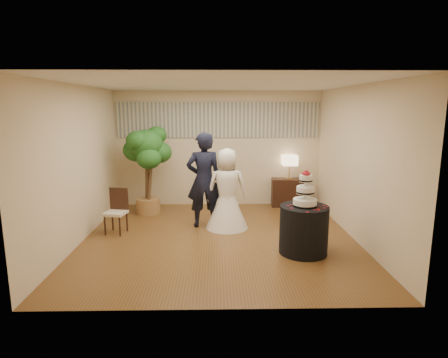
{
  "coord_description": "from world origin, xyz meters",
  "views": [
    {
      "loc": [
        -0.05,
        -6.65,
        2.41
      ],
      "look_at": [
        0.1,
        0.4,
        1.05
      ],
      "focal_mm": 30.0,
      "sensor_mm": 36.0,
      "label": 1
    }
  ],
  "objects_px": {
    "cake_table": "(304,230)",
    "groom": "(204,180)",
    "bride": "(227,189)",
    "ficus_tree": "(147,170)",
    "table_lamp": "(289,167)",
    "side_chair": "(115,212)",
    "console": "(289,192)",
    "wedding_cake": "(305,188)"
  },
  "relations": [
    {
      "from": "wedding_cake",
      "to": "ficus_tree",
      "type": "height_order",
      "value": "ficus_tree"
    },
    {
      "from": "cake_table",
      "to": "groom",
      "type": "bearing_deg",
      "value": 139.15
    },
    {
      "from": "groom",
      "to": "bride",
      "type": "distance_m",
      "value": 0.5
    },
    {
      "from": "wedding_cake",
      "to": "bride",
      "type": "bearing_deg",
      "value": 132.37
    },
    {
      "from": "bride",
      "to": "console",
      "type": "height_order",
      "value": "bride"
    },
    {
      "from": "console",
      "to": "side_chair",
      "type": "xyz_separation_m",
      "value": [
        -3.72,
        -1.95,
        0.09
      ]
    },
    {
      "from": "bride",
      "to": "wedding_cake",
      "type": "height_order",
      "value": "bride"
    },
    {
      "from": "groom",
      "to": "side_chair",
      "type": "height_order",
      "value": "groom"
    },
    {
      "from": "table_lamp",
      "to": "side_chair",
      "type": "relative_size",
      "value": 0.67
    },
    {
      "from": "bride",
      "to": "table_lamp",
      "type": "relative_size",
      "value": 2.8
    },
    {
      "from": "wedding_cake",
      "to": "console",
      "type": "relative_size",
      "value": 0.74
    },
    {
      "from": "wedding_cake",
      "to": "side_chair",
      "type": "height_order",
      "value": "wedding_cake"
    },
    {
      "from": "bride",
      "to": "ficus_tree",
      "type": "xyz_separation_m",
      "value": [
        -1.78,
        1.08,
        0.2
      ]
    },
    {
      "from": "table_lamp",
      "to": "console",
      "type": "bearing_deg",
      "value": 0.0
    },
    {
      "from": "ficus_tree",
      "to": "side_chair",
      "type": "height_order",
      "value": "ficus_tree"
    },
    {
      "from": "wedding_cake",
      "to": "table_lamp",
      "type": "bearing_deg",
      "value": 83.88
    },
    {
      "from": "console",
      "to": "bride",
      "type": "bearing_deg",
      "value": -130.54
    },
    {
      "from": "wedding_cake",
      "to": "side_chair",
      "type": "xyz_separation_m",
      "value": [
        -3.4,
        1.06,
        -0.68
      ]
    },
    {
      "from": "table_lamp",
      "to": "side_chair",
      "type": "distance_m",
      "value": 4.23
    },
    {
      "from": "groom",
      "to": "bride",
      "type": "bearing_deg",
      "value": 159.18
    },
    {
      "from": "groom",
      "to": "bride",
      "type": "height_order",
      "value": "groom"
    },
    {
      "from": "side_chair",
      "to": "bride",
      "type": "bearing_deg",
      "value": 20.21
    },
    {
      "from": "groom",
      "to": "ficus_tree",
      "type": "height_order",
      "value": "ficus_tree"
    },
    {
      "from": "bride",
      "to": "ficus_tree",
      "type": "distance_m",
      "value": 2.09
    },
    {
      "from": "wedding_cake",
      "to": "table_lamp",
      "type": "height_order",
      "value": "wedding_cake"
    },
    {
      "from": "bride",
      "to": "cake_table",
      "type": "bearing_deg",
      "value": 129.82
    },
    {
      "from": "cake_table",
      "to": "ficus_tree",
      "type": "height_order",
      "value": "ficus_tree"
    },
    {
      "from": "wedding_cake",
      "to": "cake_table",
      "type": "bearing_deg",
      "value": 0.0
    },
    {
      "from": "bride",
      "to": "cake_table",
      "type": "relative_size",
      "value": 2.01
    },
    {
      "from": "console",
      "to": "table_lamp",
      "type": "bearing_deg",
      "value": 0.0
    },
    {
      "from": "wedding_cake",
      "to": "console",
      "type": "distance_m",
      "value": 3.12
    },
    {
      "from": "console",
      "to": "ficus_tree",
      "type": "relative_size",
      "value": 0.41
    },
    {
      "from": "table_lamp",
      "to": "groom",
      "type": "bearing_deg",
      "value": -142.77
    },
    {
      "from": "table_lamp",
      "to": "wedding_cake",
      "type": "bearing_deg",
      "value": -96.12
    },
    {
      "from": "bride",
      "to": "ficus_tree",
      "type": "height_order",
      "value": "ficus_tree"
    },
    {
      "from": "ficus_tree",
      "to": "bride",
      "type": "bearing_deg",
      "value": -31.34
    },
    {
      "from": "bride",
      "to": "ficus_tree",
      "type": "relative_size",
      "value": 0.8
    },
    {
      "from": "side_chair",
      "to": "cake_table",
      "type": "bearing_deg",
      "value": -5.04
    },
    {
      "from": "groom",
      "to": "console",
      "type": "xyz_separation_m",
      "value": [
        2.02,
        1.54,
        -0.62
      ]
    },
    {
      "from": "wedding_cake",
      "to": "side_chair",
      "type": "relative_size",
      "value": 0.7
    },
    {
      "from": "bride",
      "to": "side_chair",
      "type": "xyz_separation_m",
      "value": [
        -2.16,
        -0.3,
        -0.38
      ]
    },
    {
      "from": "side_chair",
      "to": "console",
      "type": "bearing_deg",
      "value": 39.97
    }
  ]
}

